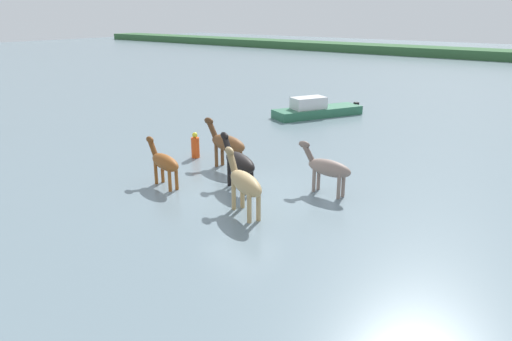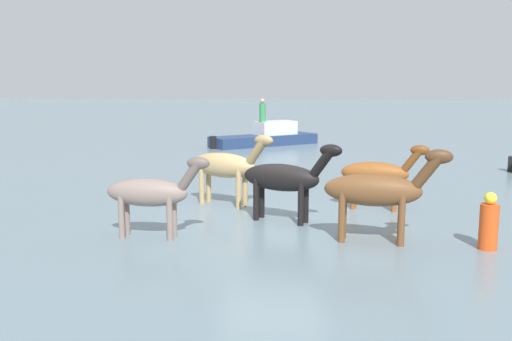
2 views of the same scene
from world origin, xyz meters
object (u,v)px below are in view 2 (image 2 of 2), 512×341
(horse_dark_mare, at_px, (284,178))
(horse_gray_outer, at_px, (226,166))
(horse_chestnut_trailing, at_px, (151,193))
(person_boatman_standing, at_px, (262,111))
(horse_lead, at_px, (377,191))
(horse_pinto_flank, at_px, (378,174))
(boat_motor_center, at_px, (266,139))
(buoy_channel_marker, at_px, (489,224))

(horse_dark_mare, xyz_separation_m, horse_gray_outer, (1.59, -1.62, 0.03))
(horse_chestnut_trailing, relative_size, person_boatman_standing, 1.89)
(horse_lead, height_order, horse_gray_outer, horse_lead)
(horse_pinto_flank, xyz_separation_m, boat_motor_center, (3.74, -14.38, -0.60))
(boat_motor_center, height_order, person_boatman_standing, person_boatman_standing)
(horse_dark_mare, xyz_separation_m, buoy_channel_marker, (-4.03, 1.83, -0.53))
(horse_pinto_flank, distance_m, horse_chestnut_trailing, 5.89)
(horse_gray_outer, bearing_deg, buoy_channel_marker, -6.07)
(horse_dark_mare, relative_size, horse_lead, 0.94)
(horse_dark_mare, bearing_deg, person_boatman_standing, 117.70)
(boat_motor_center, bearing_deg, horse_gray_outer, -127.28)
(horse_lead, distance_m, buoy_channel_marker, 2.22)
(horse_pinto_flank, bearing_deg, horse_gray_outer, -170.02)
(horse_gray_outer, relative_size, person_boatman_standing, 2.02)
(horse_dark_mare, bearing_deg, horse_pinto_flank, 53.79)
(horse_dark_mare, distance_m, buoy_channel_marker, 4.46)
(buoy_channel_marker, bearing_deg, horse_gray_outer, -31.57)
(horse_gray_outer, height_order, person_boatman_standing, person_boatman_standing)
(boat_motor_center, distance_m, person_boatman_standing, 1.49)
(horse_chestnut_trailing, distance_m, buoy_channel_marker, 6.78)
(horse_dark_mare, xyz_separation_m, person_boatman_standing, (1.58, -15.53, 0.73))
(horse_dark_mare, distance_m, horse_chestnut_trailing, 3.14)
(horse_dark_mare, relative_size, horse_chestnut_trailing, 1.06)
(horse_dark_mare, height_order, person_boatman_standing, person_boatman_standing)
(person_boatman_standing, bearing_deg, horse_gray_outer, 89.97)
(horse_dark_mare, bearing_deg, horse_gray_outer, 156.26)
(buoy_channel_marker, bearing_deg, horse_pinto_flank, -62.66)
(horse_pinto_flank, relative_size, buoy_channel_marker, 1.92)
(horse_dark_mare, bearing_deg, buoy_channel_marker, -2.53)
(horse_chestnut_trailing, bearing_deg, horse_dark_mare, 34.33)
(horse_gray_outer, distance_m, buoy_channel_marker, 6.62)
(horse_pinto_flank, relative_size, boat_motor_center, 0.39)
(horse_lead, xyz_separation_m, horse_gray_outer, (3.50, -3.14, -0.01))
(horse_gray_outer, bearing_deg, horse_pinto_flank, 23.03)
(buoy_channel_marker, bearing_deg, person_boatman_standing, -72.08)
(person_boatman_standing, bearing_deg, buoy_channel_marker, 107.92)
(horse_pinto_flank, bearing_deg, horse_lead, -85.65)
(horse_lead, xyz_separation_m, horse_chestnut_trailing, (4.64, 0.04, -0.11))
(horse_dark_mare, distance_m, horse_lead, 2.44)
(horse_lead, relative_size, horse_chestnut_trailing, 1.12)
(horse_lead, xyz_separation_m, boat_motor_center, (3.32, -17.35, -0.74))
(horse_pinto_flank, relative_size, horse_chestnut_trailing, 0.98)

